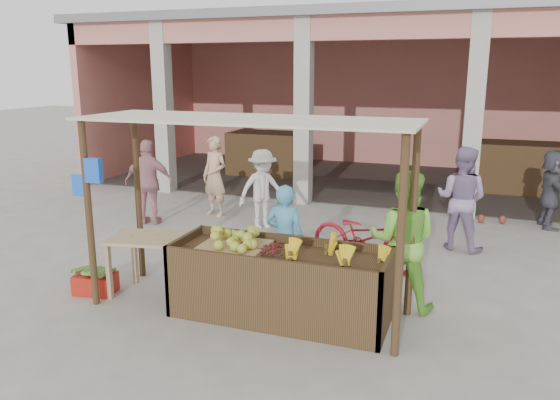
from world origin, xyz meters
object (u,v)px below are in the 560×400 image
at_px(fruit_stall, 280,286).
at_px(motorcycle, 365,236).
at_px(red_crate, 96,283).
at_px(vendor_blue, 285,235).
at_px(side_table, 150,247).
at_px(vendor_green, 403,237).

height_order(fruit_stall, motorcycle, motorcycle).
bearing_deg(red_crate, motorcycle, 26.63).
xyz_separation_m(fruit_stall, vendor_blue, (-0.22, 0.81, 0.38)).
xyz_separation_m(vendor_blue, motorcycle, (0.84, 1.27, -0.30)).
xyz_separation_m(fruit_stall, side_table, (-1.82, 0.03, 0.28)).
bearing_deg(fruit_stall, side_table, 179.04).
height_order(vendor_blue, motorcycle, vendor_blue).
bearing_deg(side_table, vendor_green, 2.33).
bearing_deg(red_crate, vendor_green, 5.10).
distance_m(red_crate, vendor_green, 4.10).
distance_m(side_table, motorcycle, 3.19).
xyz_separation_m(vendor_blue, vendor_green, (1.55, -0.03, 0.15)).
relative_size(red_crate, motorcycle, 0.28).
bearing_deg(side_table, fruit_stall, -12.05).
height_order(side_table, red_crate, side_table).
bearing_deg(vendor_green, motorcycle, -62.01).
xyz_separation_m(fruit_stall, red_crate, (-2.58, -0.16, -0.27)).
relative_size(side_table, motorcycle, 0.60).
height_order(fruit_stall, vendor_blue, vendor_blue).
distance_m(red_crate, motorcycle, 3.92).
bearing_deg(fruit_stall, motorcycle, 73.59).
bearing_deg(motorcycle, vendor_blue, 162.29).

